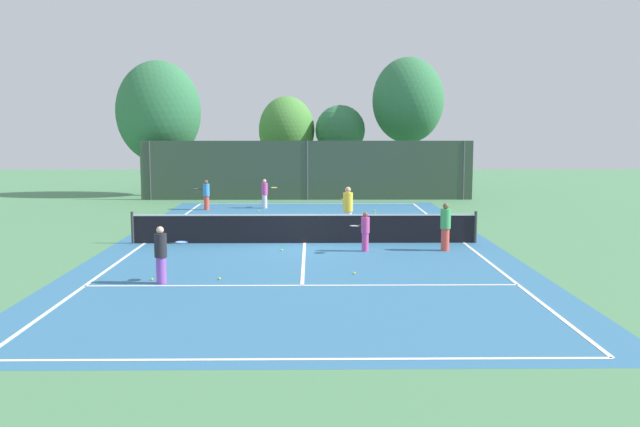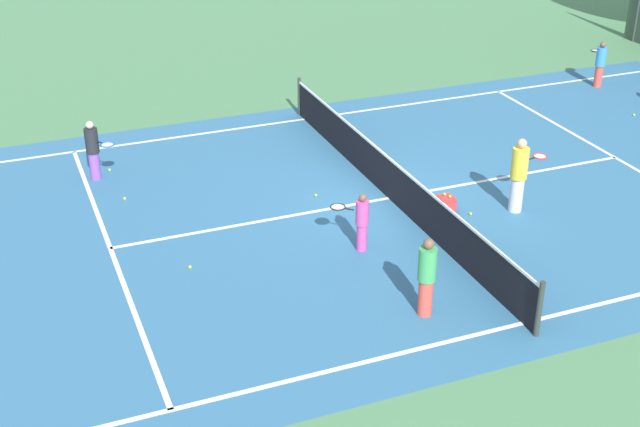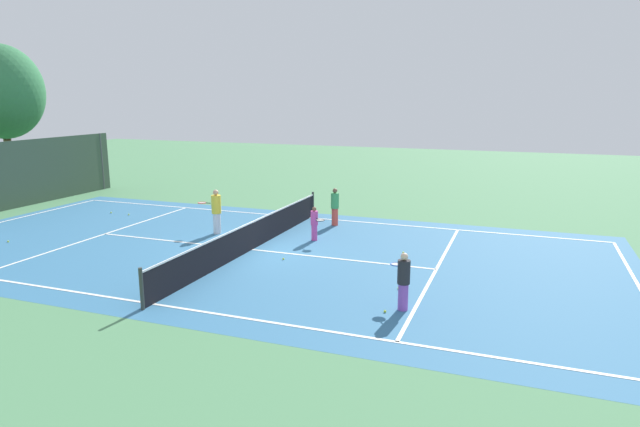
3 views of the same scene
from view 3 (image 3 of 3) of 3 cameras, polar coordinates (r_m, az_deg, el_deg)
name	(u,v)px [view 3 (image 3 of 3)]	position (r m, az deg, el deg)	size (l,w,h in m)	color
ground_plane	(252,250)	(19.41, -7.07, -3.75)	(80.00, 80.00, 0.00)	#4C8456
court_surface	(252,250)	(19.41, -7.07, -3.74)	(13.00, 25.00, 0.01)	teal
tennis_net	(251,236)	(19.28, -7.11, -2.29)	(11.90, 0.10, 1.10)	#333833
tree_2	(2,92)	(35.06, -30.11, 10.82)	(4.23, 4.48, 8.04)	brown
player_0	(216,211)	(21.70, -10.71, 0.25)	(0.46, 0.95, 1.74)	silver
player_1	(315,223)	(20.33, -0.56, -1.00)	(0.75, 0.75, 1.27)	#D14799
player_2	(335,206)	(22.74, 1.55, 0.74)	(0.33, 0.33, 1.56)	#E54C3F
player_3	(403,280)	(13.93, 8.63, -6.87)	(0.86, 0.68, 1.48)	purple
ball_crate	(244,235)	(20.68, -7.89, -2.27)	(0.37, 0.34, 0.43)	red
tennis_ball_0	(403,252)	(19.03, 8.63, -4.02)	(0.07, 0.07, 0.07)	#CCE533
tennis_ball_1	(399,288)	(15.56, 8.14, -7.69)	(0.07, 0.07, 0.07)	#CCE533
tennis_ball_2	(239,236)	(21.24, -8.43, -2.32)	(0.07, 0.07, 0.07)	#CCE533
tennis_ball_3	(385,311)	(13.94, 6.75, -10.03)	(0.07, 0.07, 0.07)	#CCE533
tennis_ball_4	(283,259)	(18.13, -3.81, -4.71)	(0.07, 0.07, 0.07)	#CCE533
tennis_ball_5	(111,213)	(26.98, -20.84, 0.09)	(0.07, 0.07, 0.07)	#CCE533
tennis_ball_6	(129,215)	(26.26, -19.21, -0.10)	(0.07, 0.07, 0.07)	#CCE533
tennis_ball_7	(8,241)	(23.25, -29.60, -2.53)	(0.07, 0.07, 0.07)	#CCE533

